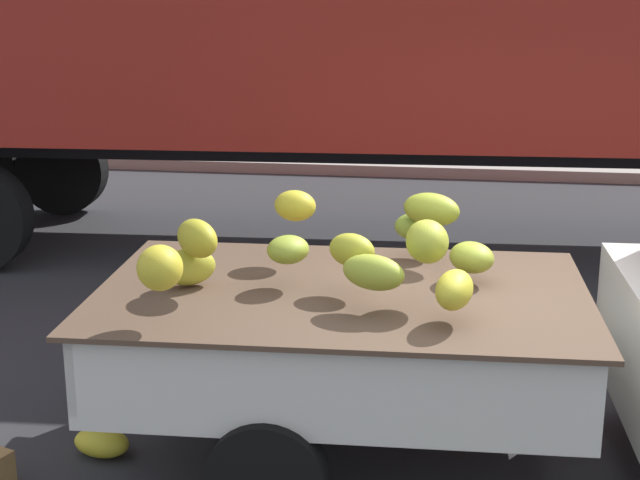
% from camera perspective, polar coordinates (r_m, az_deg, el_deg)
% --- Properties ---
extents(ground, '(220.00, 220.00, 0.00)m').
position_cam_1_polar(ground, '(6.02, 12.90, -13.05)').
color(ground, '#28282B').
extents(curb_strip, '(80.00, 0.80, 0.16)m').
position_cam_1_polar(curb_strip, '(14.27, 10.30, 4.20)').
color(curb_strip, gray).
rests_on(curb_strip, ground).
extents(semi_trailer, '(12.11, 3.14, 3.95)m').
position_cam_1_polar(semi_trailer, '(9.96, 1.37, 13.86)').
color(semi_trailer, maroon).
rests_on(semi_trailer, ground).
extents(fallen_banana_bunch_near_tailgate, '(0.40, 0.30, 0.17)m').
position_cam_1_polar(fallen_banana_bunch_near_tailgate, '(6.09, -12.97, -11.77)').
color(fallen_banana_bunch_near_tailgate, gold).
rests_on(fallen_banana_bunch_near_tailgate, ground).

